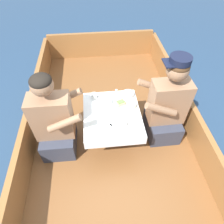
% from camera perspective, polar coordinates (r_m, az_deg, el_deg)
% --- Properties ---
extents(ground_plane, '(60.00, 60.00, 0.00)m').
position_cam_1_polar(ground_plane, '(2.78, -0.03, -10.87)').
color(ground_plane, navy).
extents(boat_deck, '(1.96, 3.80, 0.34)m').
position_cam_1_polar(boat_deck, '(2.64, -0.04, -8.93)').
color(boat_deck, brown).
rests_on(boat_deck, ground_plane).
extents(gunwale_port, '(0.06, 3.80, 0.39)m').
position_cam_1_polar(gunwale_port, '(2.48, -22.58, -5.44)').
color(gunwale_port, '#936033').
rests_on(gunwale_port, boat_deck).
extents(gunwale_starboard, '(0.06, 3.80, 0.39)m').
position_cam_1_polar(gunwale_starboard, '(2.59, 21.36, -1.99)').
color(gunwale_starboard, '#936033').
rests_on(gunwale_starboard, boat_deck).
extents(bow_coaming, '(1.84, 0.06, 0.45)m').
position_cam_1_polar(bow_coaming, '(3.80, -3.13, 18.69)').
color(bow_coaming, '#936033').
rests_on(bow_coaming, boat_deck).
extents(cockpit_table, '(0.62, 0.72, 0.43)m').
position_cam_1_polar(cockpit_table, '(2.20, -0.00, -1.24)').
color(cockpit_table, '#B2B2B7').
rests_on(cockpit_table, boat_deck).
extents(person_port, '(0.53, 0.44, 1.03)m').
position_cam_1_polar(person_port, '(2.17, -16.04, -3.03)').
color(person_port, '#333847').
rests_on(person_port, boat_deck).
extents(person_starboard, '(0.53, 0.44, 1.08)m').
position_cam_1_polar(person_starboard, '(2.28, 15.36, 1.35)').
color(person_starboard, '#333847').
rests_on(person_starboard, boat_deck).
extents(plate_sandwich, '(0.17, 0.17, 0.01)m').
position_cam_1_polar(plate_sandwich, '(2.25, 2.43, 2.12)').
color(plate_sandwich, silver).
rests_on(plate_sandwich, cockpit_table).
extents(plate_bread, '(0.18, 0.18, 0.01)m').
position_cam_1_polar(plate_bread, '(2.06, -3.84, -3.47)').
color(plate_bread, silver).
rests_on(plate_bread, cockpit_table).
extents(sandwich, '(0.11, 0.10, 0.05)m').
position_cam_1_polar(sandwich, '(2.23, 2.45, 2.62)').
color(sandwich, '#E0BC7F').
rests_on(sandwich, plate_sandwich).
extents(bowl_port_near, '(0.12, 0.12, 0.04)m').
position_cam_1_polar(bowl_port_near, '(2.26, -1.61, 3.03)').
color(bowl_port_near, silver).
rests_on(bowl_port_near, cockpit_table).
extents(bowl_starboard_near, '(0.14, 0.14, 0.04)m').
position_cam_1_polar(bowl_starboard_near, '(2.36, 4.64, 5.16)').
color(bowl_starboard_near, silver).
rests_on(bowl_starboard_near, cockpit_table).
extents(coffee_cup_port, '(0.10, 0.07, 0.06)m').
position_cam_1_polar(coffee_cup_port, '(2.33, -5.08, 4.71)').
color(coffee_cup_port, silver).
rests_on(coffee_cup_port, cockpit_table).
extents(coffee_cup_starboard, '(0.10, 0.07, 0.05)m').
position_cam_1_polar(coffee_cup_starboard, '(2.04, 3.37, -3.15)').
color(coffee_cup_starboard, silver).
rests_on(coffee_cup_starboard, cockpit_table).
extents(tin_can, '(0.07, 0.07, 0.05)m').
position_cam_1_polar(tin_can, '(2.22, 6.07, 1.85)').
color(tin_can, silver).
rests_on(tin_can, cockpit_table).
extents(utensil_knife_port, '(0.17, 0.03, 0.00)m').
position_cam_1_polar(utensil_knife_port, '(2.19, -2.13, 0.41)').
color(utensil_knife_port, silver).
rests_on(utensil_knife_port, cockpit_table).
extents(utensil_knife_starboard, '(0.13, 0.12, 0.00)m').
position_cam_1_polar(utensil_knife_starboard, '(2.07, 0.14, -3.04)').
color(utensil_knife_starboard, silver).
rests_on(utensil_knife_starboard, cockpit_table).
extents(utensil_fork_port, '(0.08, 0.17, 0.00)m').
position_cam_1_polar(utensil_fork_port, '(2.02, 0.39, -4.77)').
color(utensil_fork_port, silver).
rests_on(utensil_fork_port, cockpit_table).
extents(utensil_spoon_port, '(0.17, 0.06, 0.01)m').
position_cam_1_polar(utensil_spoon_port, '(2.00, 4.08, -5.58)').
color(utensil_spoon_port, silver).
rests_on(utensil_spoon_port, cockpit_table).
extents(utensil_spoon_center, '(0.04, 0.17, 0.01)m').
position_cam_1_polar(utensil_spoon_center, '(2.40, 1.24, 5.68)').
color(utensil_spoon_center, silver).
rests_on(utensil_spoon_center, cockpit_table).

